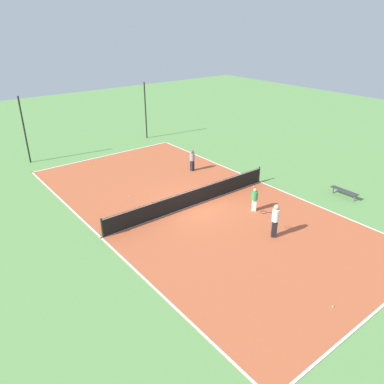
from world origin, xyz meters
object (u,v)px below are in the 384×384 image
(tennis_ball_left_sideline, at_px, (95,167))
(bench, at_px, (344,191))
(player_far_green, at_px, (255,198))
(player_baseline_gray, at_px, (192,159))
(player_far_white, at_px, (275,218))
(tennis_net, at_px, (192,197))
(tennis_ball_midcourt, at_px, (130,196))
(fence_post_back_left, at_px, (24,130))
(tennis_ball_near_net, at_px, (333,307))
(fence_post_back_right, at_px, (146,111))
(tennis_ball_right_alley, at_px, (254,187))

(tennis_ball_left_sideline, bearing_deg, bench, -54.88)
(player_far_green, relative_size, tennis_ball_left_sideline, 20.52)
(player_baseline_gray, height_order, player_far_white, player_far_white)
(player_baseline_gray, bearing_deg, tennis_ball_left_sideline, 41.81)
(tennis_net, height_order, player_far_white, player_far_white)
(player_far_green, height_order, tennis_ball_midcourt, player_far_green)
(bench, relative_size, player_far_white, 0.97)
(bench, xyz_separation_m, tennis_ball_midcourt, (-10.36, 8.20, -0.33))
(player_far_white, distance_m, fence_post_back_left, 19.78)
(tennis_ball_near_net, distance_m, fence_post_back_left, 23.97)
(player_baseline_gray, height_order, fence_post_back_right, fence_post_back_right)
(bench, height_order, fence_post_back_right, fence_post_back_right)
(tennis_net, relative_size, tennis_ball_right_alley, 169.02)
(tennis_ball_midcourt, bearing_deg, bench, -38.36)
(player_far_green, height_order, fence_post_back_right, fence_post_back_right)
(player_baseline_gray, bearing_deg, tennis_ball_right_alley, -169.65)
(tennis_ball_midcourt, relative_size, fence_post_back_right, 0.01)
(tennis_net, xyz_separation_m, tennis_ball_left_sideline, (-1.84, 9.32, -0.51))
(tennis_ball_near_net, height_order, tennis_ball_right_alley, same)
(tennis_ball_left_sideline, xyz_separation_m, tennis_ball_midcourt, (-0.41, -5.95, 0.00))
(player_far_green, bearing_deg, tennis_ball_near_net, -71.67)
(tennis_net, bearing_deg, fence_post_back_left, 111.29)
(bench, distance_m, fence_post_back_left, 22.71)
(tennis_ball_near_net, height_order, tennis_ball_midcourt, same)
(fence_post_back_left, distance_m, fence_post_back_right, 10.46)
(player_far_white, relative_size, tennis_ball_near_net, 26.64)
(tennis_ball_midcourt, bearing_deg, tennis_net, -56.25)
(tennis_net, bearing_deg, player_far_green, -48.17)
(tennis_ball_left_sideline, relative_size, fence_post_back_left, 0.01)
(fence_post_back_left, bearing_deg, tennis_ball_right_alley, -54.06)
(bench, distance_m, player_far_white, 7.05)
(tennis_ball_near_net, xyz_separation_m, tennis_ball_midcourt, (-1.20, 13.42, 0.00))
(player_far_green, relative_size, tennis_ball_midcourt, 20.52)
(player_baseline_gray, bearing_deg, bench, -158.55)
(player_baseline_gray, height_order, tennis_ball_midcourt, player_baseline_gray)
(bench, relative_size, tennis_ball_left_sideline, 25.83)
(player_far_green, bearing_deg, bench, 22.71)
(bench, bearing_deg, player_far_green, 69.33)
(tennis_ball_midcourt, relative_size, fence_post_back_left, 0.01)
(player_baseline_gray, height_order, tennis_ball_right_alley, player_baseline_gray)
(bench, distance_m, fence_post_back_right, 18.60)
(player_far_white, height_order, fence_post_back_left, fence_post_back_left)
(fence_post_back_right, bearing_deg, tennis_ball_midcourt, -126.65)
(tennis_ball_left_sideline, bearing_deg, tennis_ball_midcourt, -93.93)
(bench, relative_size, player_far_green, 1.26)
(tennis_net, bearing_deg, bench, -30.79)
(tennis_net, xyz_separation_m, player_far_white, (1.10, -5.26, 0.51))
(player_baseline_gray, bearing_deg, tennis_ball_near_net, 157.35)
(player_far_green, distance_m, fence_post_back_right, 16.44)
(tennis_net, relative_size, player_baseline_gray, 7.45)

